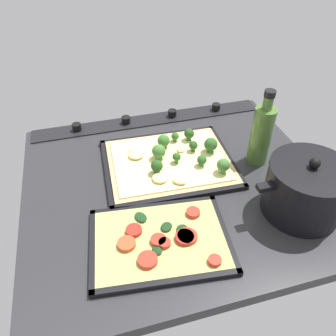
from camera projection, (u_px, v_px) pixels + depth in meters
ground_plane at (177, 186)px, 89.18cm from camera, size 78.40×69.82×3.00cm
stove_control_panel at (150, 119)px, 111.04cm from camera, size 75.26×7.00×2.60cm
baking_tray_front at (169, 164)px, 93.28cm from camera, size 36.41×30.08×1.30cm
broccoli_pizza at (171, 160)px, 92.46cm from camera, size 33.92×27.59×5.82cm
baking_tray_back at (160, 241)px, 72.92cm from camera, size 32.29×24.91×1.30cm
veggie_pizza_back at (161, 240)px, 72.36cm from camera, size 29.64×22.26×1.90cm
cooking_pot at (305, 189)px, 76.52cm from camera, size 25.38×18.55×15.49cm
oil_bottle at (261, 134)px, 89.40cm from camera, size 5.66×5.66×21.67cm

